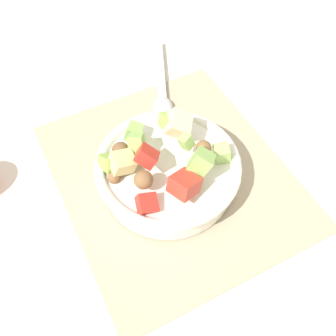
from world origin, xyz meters
TOP-DOWN VIEW (x-y plane):
  - ground_plane at (0.00, 0.00)m, footprint 2.40×2.40m
  - placemat at (0.00, 0.00)m, footprint 0.41×0.35m
  - salad_bowl at (0.01, -0.01)m, footprint 0.22×0.22m
  - serving_spoon at (-0.18, 0.07)m, footprint 0.22×0.11m

SIDE VIEW (x-z plane):
  - ground_plane at x=0.00m, z-range 0.00..0.00m
  - placemat at x=0.00m, z-range 0.00..0.01m
  - serving_spoon at x=-0.18m, z-range 0.00..0.02m
  - salad_bowl at x=0.01m, z-range -0.02..0.09m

